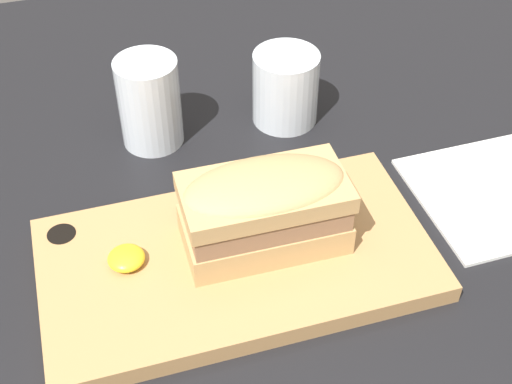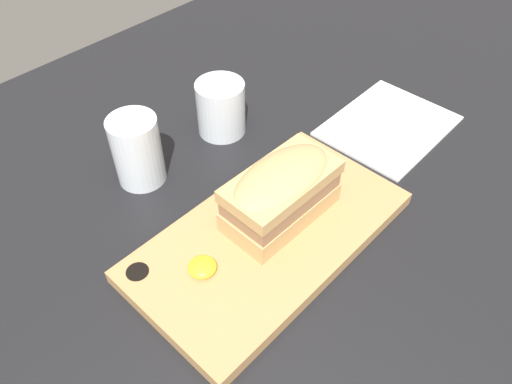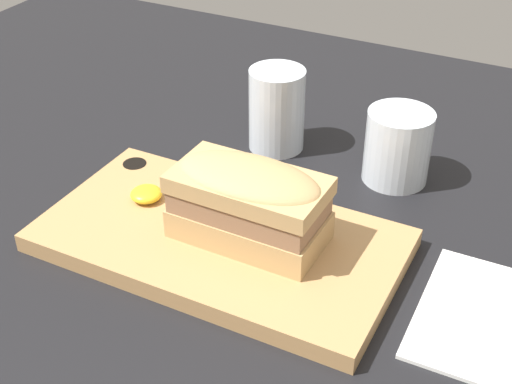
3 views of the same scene
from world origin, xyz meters
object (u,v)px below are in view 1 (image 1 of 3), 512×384
object	(u,v)px
sandwich	(264,206)
wine_glass	(285,91)
serving_board	(236,259)
water_glass	(150,107)

from	to	relation	value
sandwich	wine_glass	xyz separation A→B (cm)	(8.55, 19.65, -2.56)
serving_board	wine_glass	distance (cm)	23.57
water_glass	wine_glass	world-z (taller)	water_glass
sandwich	water_glass	bearing A→B (deg)	108.51
sandwich	wine_glass	world-z (taller)	sandwich
serving_board	sandwich	xyz separation A→B (cm)	(2.96, 0.73, 5.30)
wine_glass	water_glass	bearing A→B (deg)	178.33
sandwich	water_glass	size ratio (longest dim) A/B	1.46
wine_glass	serving_board	bearing A→B (deg)	-119.47
water_glass	wine_glass	size ratio (longest dim) A/B	1.20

